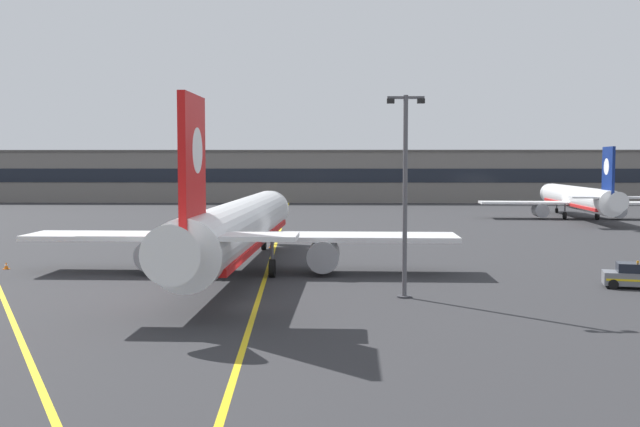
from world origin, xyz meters
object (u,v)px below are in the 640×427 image
(airliner_foreground, at_px, (240,228))
(safety_cone_by_port_wing, at_px, (6,266))
(service_car_second, at_px, (637,276))
(safety_cone_by_nose_gear, at_px, (271,245))
(airliner_background, at_px, (578,199))
(apron_lamp_post, at_px, (405,192))

(airliner_foreground, height_order, safety_cone_by_port_wing, airliner_foreground)
(service_car_second, relative_size, safety_cone_by_nose_gear, 8.19)
(airliner_foreground, bearing_deg, airliner_background, 51.94)
(service_car_second, distance_m, safety_cone_by_port_wing, 45.47)
(airliner_background, xyz_separation_m, apron_lamp_post, (-30.80, -63.25, 3.43))
(apron_lamp_post, bearing_deg, safety_cone_by_port_wing, 159.24)
(airliner_foreground, height_order, safety_cone_by_nose_gear, airliner_foreground)
(safety_cone_by_nose_gear, distance_m, safety_cone_by_port_wing, 24.06)
(apron_lamp_post, bearing_deg, airliner_background, 64.04)
(service_car_second, distance_m, safety_cone_by_nose_gear, 34.08)
(safety_cone_by_port_wing, bearing_deg, apron_lamp_post, -20.76)
(safety_cone_by_nose_gear, bearing_deg, apron_lamp_post, -68.07)
(airliner_background, bearing_deg, safety_cone_by_nose_gear, -137.83)
(safety_cone_by_nose_gear, bearing_deg, service_car_second, -40.69)
(safety_cone_by_nose_gear, bearing_deg, airliner_background, 42.17)
(airliner_foreground, bearing_deg, safety_cone_by_nose_gear, 87.11)
(airliner_foreground, height_order, apron_lamp_post, apron_lamp_post)
(airliner_foreground, bearing_deg, safety_cone_by_port_wing, 174.89)
(apron_lamp_post, height_order, safety_cone_by_nose_gear, apron_lamp_post)
(apron_lamp_post, height_order, service_car_second, apron_lamp_post)
(safety_cone_by_nose_gear, relative_size, safety_cone_by_port_wing, 1.00)
(airliner_background, relative_size, safety_cone_by_port_wing, 65.91)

